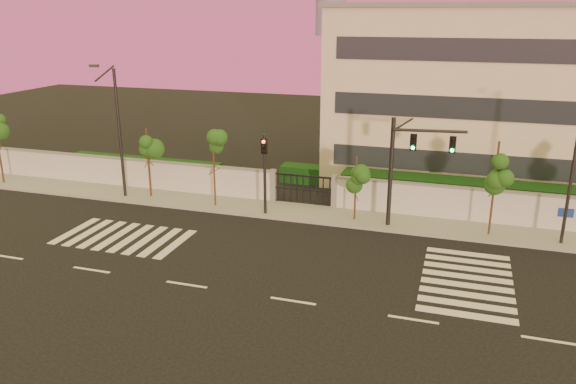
% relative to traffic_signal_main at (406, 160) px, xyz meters
% --- Properties ---
extents(ground, '(120.00, 120.00, 0.00)m').
position_rel_traffic_signal_main_xyz_m(ground, '(-3.41, -9.86, -3.97)').
color(ground, black).
rests_on(ground, ground).
extents(sidewalk, '(60.00, 3.00, 0.15)m').
position_rel_traffic_signal_main_xyz_m(sidewalk, '(-3.41, 0.64, -3.90)').
color(sidewalk, gray).
rests_on(sidewalk, ground).
extents(perimeter_wall, '(60.00, 0.36, 2.20)m').
position_rel_traffic_signal_main_xyz_m(perimeter_wall, '(-3.30, 2.14, -2.90)').
color(perimeter_wall, '#B6B8BD').
rests_on(perimeter_wall, ground).
extents(hedge_row, '(41.00, 4.25, 1.80)m').
position_rel_traffic_signal_main_xyz_m(hedge_row, '(-2.24, 4.88, -3.15)').
color(hedge_row, black).
rests_on(hedge_row, ground).
extents(institutional_building, '(24.40, 12.40, 12.25)m').
position_rel_traffic_signal_main_xyz_m(institutional_building, '(5.59, 12.13, 2.18)').
color(institutional_building, beige).
rests_on(institutional_building, ground).
extents(road_markings, '(57.00, 7.62, 0.02)m').
position_rel_traffic_signal_main_xyz_m(road_markings, '(-4.99, -6.10, -3.96)').
color(road_markings, silver).
rests_on(road_markings, ground).
extents(street_tree_b, '(1.63, 1.30, 4.64)m').
position_rel_traffic_signal_main_xyz_m(street_tree_b, '(-16.35, 0.60, -0.55)').
color(street_tree_b, '#382314').
rests_on(street_tree_b, ground).
extents(street_tree_c, '(1.35, 1.08, 4.87)m').
position_rel_traffic_signal_main_xyz_m(street_tree_c, '(-11.53, 0.16, -0.40)').
color(street_tree_c, '#382314').
rests_on(street_tree_c, ground).
extents(street_tree_d, '(1.34, 1.07, 3.91)m').
position_rel_traffic_signal_main_xyz_m(street_tree_d, '(-2.76, 0.34, -1.09)').
color(street_tree_d, '#382314').
rests_on(street_tree_d, ground).
extents(street_tree_e, '(1.46, 1.16, 5.31)m').
position_rel_traffic_signal_main_xyz_m(street_tree_e, '(4.67, 0.24, -0.07)').
color(street_tree_e, '#382314').
rests_on(street_tree_e, ground).
extents(traffic_signal_main, '(3.97, 0.64, 6.29)m').
position_rel_traffic_signal_main_xyz_m(traffic_signal_main, '(0.00, 0.00, 0.00)').
color(traffic_signal_main, black).
rests_on(traffic_signal_main, ground).
extents(traffic_signal_secondary, '(0.38, 0.36, 4.94)m').
position_rel_traffic_signal_main_xyz_m(traffic_signal_secondary, '(-8.08, -0.31, -0.84)').
color(traffic_signal_secondary, black).
rests_on(traffic_signal_secondary, ground).
extents(streetlight_west, '(0.52, 2.11, 8.77)m').
position_rel_traffic_signal_main_xyz_m(streetlight_west, '(-18.02, -0.07, 0.77)').
color(streetlight_west, black).
rests_on(streetlight_west, ground).
extents(streetlight_east, '(0.48, 1.93, 8.02)m').
position_rel_traffic_signal_main_xyz_m(streetlight_east, '(8.24, -0.08, 0.36)').
color(streetlight_east, black).
rests_on(streetlight_east, ground).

